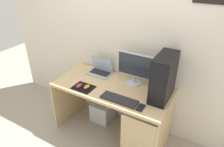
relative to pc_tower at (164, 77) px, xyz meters
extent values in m
plane|color=#9E9384|center=(-0.59, -0.08, -1.00)|extent=(8.00, 8.00, 0.00)
cube|color=beige|center=(-0.59, 0.30, 0.30)|extent=(4.00, 0.04, 2.60)
cube|color=tan|center=(-0.59, -0.08, -0.28)|extent=(1.45, 0.68, 0.03)
cube|color=tan|center=(-1.31, -0.08, -0.65)|extent=(0.02, 0.68, 0.71)
cube|color=tan|center=(0.12, -0.08, -0.65)|extent=(0.02, 0.68, 0.71)
cube|color=tan|center=(-0.09, -0.41, -0.61)|extent=(0.40, 0.01, 0.57)
cube|color=black|center=(0.00, 0.00, 0.00)|extent=(0.19, 0.42, 0.52)
cylinder|color=#B7BCC6|center=(-0.39, 0.13, -0.25)|extent=(0.19, 0.19, 0.01)
cylinder|color=#B7BCC6|center=(-0.39, 0.13, -0.20)|extent=(0.04, 0.04, 0.09)
cube|color=#B7BCC6|center=(-0.39, 0.12, 0.00)|extent=(0.46, 0.02, 0.31)
cube|color=#232833|center=(-0.39, 0.11, 0.00)|extent=(0.43, 0.00, 0.28)
cube|color=#9EA3A8|center=(-0.90, 0.11, -0.25)|extent=(0.32, 0.21, 0.01)
cube|color=black|center=(-0.90, 0.13, -0.24)|extent=(0.28, 0.13, 0.00)
cube|color=#9EA3A8|center=(-0.90, 0.20, -0.14)|extent=(0.32, 0.05, 0.21)
cube|color=#ADC1E5|center=(-0.90, 0.19, -0.14)|extent=(0.30, 0.04, 0.19)
cube|color=#232326|center=(-0.38, -0.29, -0.25)|extent=(0.42, 0.14, 0.02)
cube|color=black|center=(-0.88, -0.28, -0.26)|extent=(0.26, 0.20, 0.00)
ellipsoid|color=orange|center=(-0.84, -0.27, -0.24)|extent=(0.06, 0.10, 0.03)
ellipsoid|color=#B23333|center=(-0.93, -0.29, -0.24)|extent=(0.06, 0.10, 0.03)
cube|color=black|center=(-0.12, -0.30, -0.25)|extent=(0.07, 0.13, 0.01)
cube|color=#B7BCC6|center=(-0.85, 0.08, -0.86)|extent=(0.29, 0.29, 0.29)
camera|label=1|loc=(0.45, -1.90, 1.08)|focal=32.39mm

